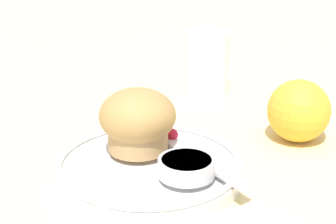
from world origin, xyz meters
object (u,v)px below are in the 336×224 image
(muffin, at_px, (138,121))
(orange_fruit, at_px, (299,111))
(juice_glass, at_px, (207,63))
(butter_knife, at_px, (186,150))

(muffin, height_order, orange_fruit, muffin)
(orange_fruit, bearing_deg, muffin, -117.02)
(orange_fruit, distance_m, juice_glass, 0.19)
(muffin, bearing_deg, orange_fruit, 62.98)
(orange_fruit, bearing_deg, juice_glass, 163.34)
(muffin, distance_m, butter_knife, 0.06)
(muffin, height_order, butter_knife, muffin)
(butter_knife, bearing_deg, orange_fruit, 84.91)
(muffin, xyz_separation_m, orange_fruit, (0.09, 0.17, -0.02))
(orange_fruit, height_order, juice_glass, juice_glass)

